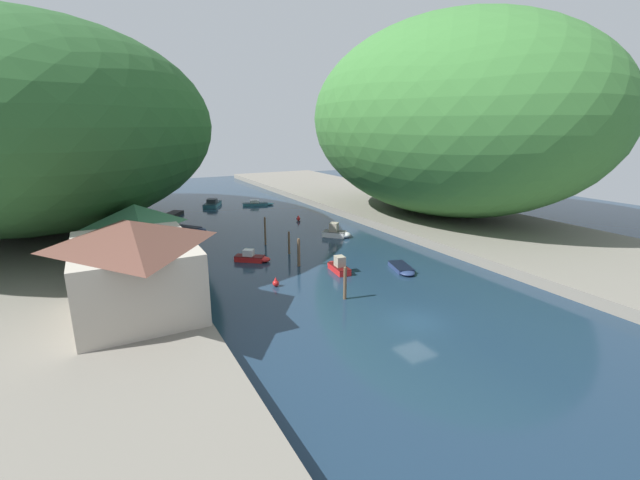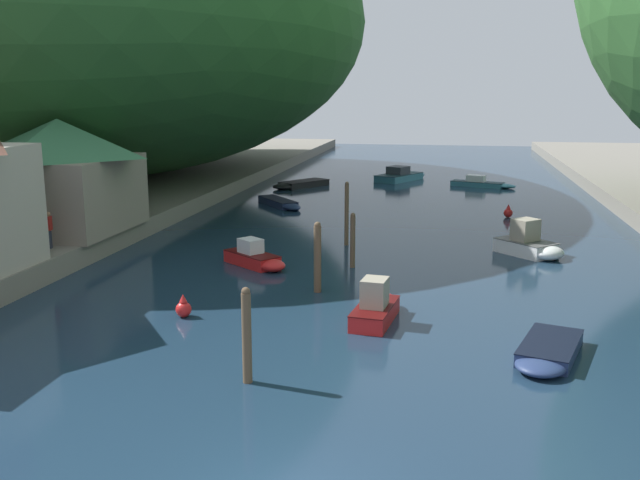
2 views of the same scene
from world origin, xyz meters
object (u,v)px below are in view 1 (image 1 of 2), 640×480
boat_moored_right (213,203)px  boat_yellow_tender (258,204)px  boat_small_dinghy (171,215)px  channel_buoy_far (276,283)px  boat_mid_channel (190,228)px  boat_near_quay (337,233)px  waterfront_building (135,264)px  boathouse_shed (137,233)px  person_by_boathouse (164,262)px  boat_far_upstream (338,266)px  boat_far_right_bank (403,269)px  boat_white_cruiser (253,258)px  person_on_quay (187,304)px  channel_buoy_near (298,218)px

boat_moored_right → boat_yellow_tender: bearing=0.3°
boat_yellow_tender → boat_moored_right: (-7.07, 3.56, 0.11)m
boat_small_dinghy → channel_buoy_far: (3.26, -34.85, 0.08)m
boat_small_dinghy → boat_moored_right: bearing=-106.6°
boat_yellow_tender → boat_mid_channel: 19.42m
boat_near_quay → channel_buoy_far: (-13.42, -12.41, -0.20)m
waterfront_building → boathouse_shed: (1.18, 11.24, -0.38)m
boat_moored_right → person_by_boathouse: person_by_boathouse is taller
boat_yellow_tender → person_by_boathouse: 38.47m
boat_mid_channel → channel_buoy_far: (2.30, -24.89, 0.11)m
boat_far_upstream → boat_small_dinghy: size_ratio=0.70×
boat_small_dinghy → boat_far_right_bank: boat_small_dinghy is taller
boat_far_right_bank → boat_yellow_tender: bearing=-72.7°
boat_moored_right → person_by_boathouse: bearing=-83.4°
boat_white_cruiser → boat_moored_right: bearing=-149.3°
boat_small_dinghy → channel_buoy_far: size_ratio=6.42×
boat_yellow_tender → channel_buoy_far: bearing=0.9°
boat_small_dinghy → boat_mid_channel: size_ratio=1.09×
boat_small_dinghy → person_on_quay: bearing=117.3°
boat_white_cruiser → channel_buoy_far: bearing=33.7°
boat_near_quay → person_by_boathouse: person_by_boathouse is taller
boat_far_right_bank → person_on_quay: bearing=24.8°
boat_near_quay → boat_yellow_tender: boat_near_quay is taller
boat_white_cruiser → boathouse_shed: bearing=-61.1°
channel_buoy_far → person_by_boathouse: bearing=147.3°
waterfront_building → boat_near_quay: (24.68, 14.15, -3.80)m
waterfront_building → boat_white_cruiser: 15.70m
waterfront_building → boathouse_shed: bearing=84.0°
boat_small_dinghy → channel_buoy_near: channel_buoy_near is taller
channel_buoy_far → boat_white_cruiser: bearing=85.6°
channel_buoy_near → person_on_quay: 35.58m
boat_yellow_tender → channel_buoy_far: size_ratio=6.48×
boat_small_dinghy → channel_buoy_far: channel_buoy_far is taller
waterfront_building → boat_moored_right: waterfront_building is taller
boathouse_shed → boat_near_quay: boathouse_shed is taller
boat_white_cruiser → person_by_boathouse: (-9.04, -2.35, 1.60)m
boat_small_dinghy → boat_far_right_bank: bearing=147.9°
waterfront_building → channel_buoy_far: 12.07m
boat_small_dinghy → person_by_boathouse: 29.93m
channel_buoy_near → person_on_quay: person_on_quay is taller
waterfront_building → boat_yellow_tender: (23.35, 39.66, -4.04)m
boat_near_quay → channel_buoy_near: size_ratio=4.29×
boat_small_dinghy → boat_far_right_bank: (15.73, -36.85, -0.03)m
boathouse_shed → channel_buoy_near: (23.17, 13.81, -3.62)m
boat_near_quay → boat_mid_channel: bearing=-82.4°
waterfront_building → channel_buoy_near: waterfront_building is taller
boat_mid_channel → channel_buoy_near: size_ratio=5.90×
boat_small_dinghy → person_on_quay: 40.16m
boat_mid_channel → boat_far_right_bank: bearing=81.1°
boathouse_shed → boat_far_upstream: 19.31m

